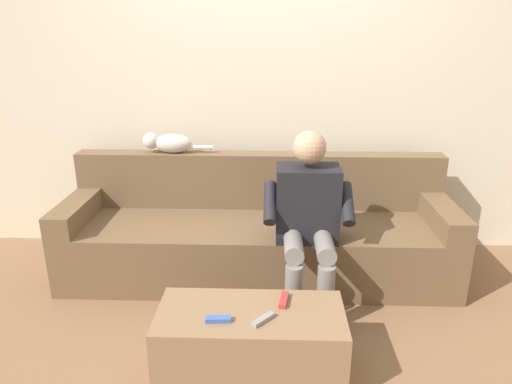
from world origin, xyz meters
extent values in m
plane|color=#846042|center=(0.00, 0.60, 0.00)|extent=(8.00, 8.00, 0.00)
cube|color=beige|center=(0.00, -0.64, 1.31)|extent=(5.43, 0.06, 2.62)
cube|color=brown|center=(0.00, 0.00, 0.20)|extent=(2.29, 0.59, 0.40)
cube|color=brown|center=(0.00, -0.38, 0.40)|extent=(2.63, 0.16, 0.80)
cube|color=brown|center=(-1.23, 0.00, 0.28)|extent=(0.17, 0.59, 0.55)
cube|color=brown|center=(1.23, 0.00, 0.28)|extent=(0.17, 0.59, 0.55)
cube|color=#8C6B4C|center=(0.00, 0.92, 0.18)|extent=(0.92, 0.42, 0.35)
cube|color=black|center=(-0.32, 0.17, 0.63)|extent=(0.38, 0.25, 0.46)
sphere|color=tan|center=(-0.32, 0.17, 0.99)|extent=(0.20, 0.20, 0.20)
cylinder|color=gray|center=(-0.41, 0.36, 0.46)|extent=(0.11, 0.38, 0.11)
cylinder|color=gray|center=(-0.23, 0.36, 0.46)|extent=(0.11, 0.38, 0.11)
cylinder|color=gray|center=(-0.41, 0.55, 0.20)|extent=(0.10, 0.10, 0.40)
cylinder|color=gray|center=(-0.23, 0.55, 0.20)|extent=(0.10, 0.10, 0.40)
cylinder|color=black|center=(-0.54, 0.25, 0.66)|extent=(0.08, 0.27, 0.22)
cylinder|color=black|center=(-0.09, 0.25, 0.66)|extent=(0.08, 0.27, 0.22)
ellipsoid|color=silver|center=(0.61, -0.38, 0.87)|extent=(0.27, 0.14, 0.14)
sphere|color=silver|center=(0.77, -0.38, 0.89)|extent=(0.12, 0.12, 0.12)
cone|color=silver|center=(0.77, -0.41, 0.94)|extent=(0.04, 0.04, 0.03)
cone|color=silver|center=(0.77, -0.35, 0.94)|extent=(0.04, 0.04, 0.03)
cylinder|color=silver|center=(0.42, -0.38, 0.85)|extent=(0.18, 0.03, 0.03)
cube|color=#3860B7|center=(0.15, 1.00, 0.36)|extent=(0.12, 0.05, 0.02)
cube|color=#B73333|center=(-0.16, 0.83, 0.36)|extent=(0.05, 0.13, 0.02)
cube|color=gray|center=(-0.06, 1.00, 0.36)|extent=(0.11, 0.12, 0.02)
camera|label=1|loc=(-0.10, 2.85, 1.64)|focal=32.67mm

